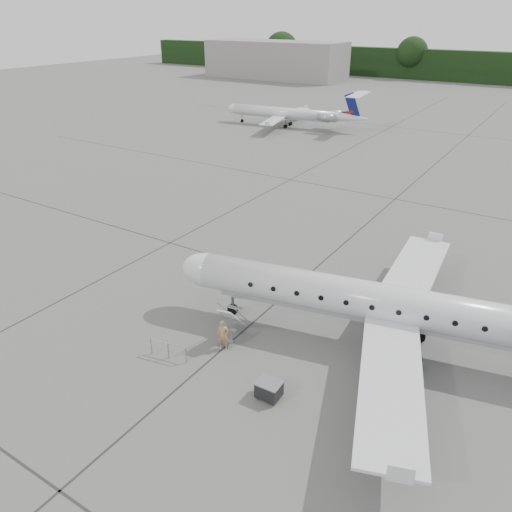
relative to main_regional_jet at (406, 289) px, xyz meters
The scene contains 8 objects.
ground 4.93m from the main_regional_jet, 126.77° to the right, with size 320.00×320.00×0.00m, color #5A5A58.
terminal_building 129.35m from the main_regional_jet, 123.72° to the left, with size 40.00×14.00×10.00m, color gray.
main_regional_jet is the anchor object (origin of this frame).
airstair 9.93m from the main_regional_jet, 154.49° to the right, with size 0.85×2.31×2.45m, color silver, non-canonical shape.
passenger 10.38m from the main_regional_jet, 147.17° to the right, with size 0.68×0.45×1.88m, color #987853.
safety_railing 13.42m from the main_regional_jet, 143.54° to the right, with size 2.20×0.08×1.00m, color gray, non-canonical shape.
baggage_cart 9.13m from the main_regional_jet, 119.00° to the right, with size 1.17×0.95×1.01m, color black, non-canonical shape.
bg_regional_left 61.89m from the main_regional_jet, 125.82° to the left, with size 23.24×16.73×6.10m, color silver, non-canonical shape.
Camera 1 is at (7.53, -21.58, 17.35)m, focal length 35.00 mm.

